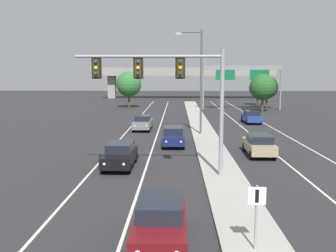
# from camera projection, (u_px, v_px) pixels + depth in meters

# --- Properties ---
(median_island) EXTENTS (2.40, 110.00, 0.15)m
(median_island) POSITION_uv_depth(u_px,v_px,m) (215.00, 157.00, 26.87)
(median_island) COLOR #9E9B93
(median_island) RESTS_ON ground
(lane_stripe_oncoming_center) EXTENTS (0.14, 100.00, 0.01)m
(lane_stripe_oncoming_center) POSITION_uv_depth(u_px,v_px,m) (155.00, 141.00, 33.93)
(lane_stripe_oncoming_center) COLOR silver
(lane_stripe_oncoming_center) RESTS_ON ground
(lane_stripe_receding_center) EXTENTS (0.14, 100.00, 0.01)m
(lane_stripe_receding_center) POSITION_uv_depth(u_px,v_px,m) (259.00, 141.00, 33.70)
(lane_stripe_receding_center) COLOR silver
(lane_stripe_receding_center) RESTS_ON ground
(edge_stripe_left) EXTENTS (0.14, 100.00, 0.01)m
(edge_stripe_left) POSITION_uv_depth(u_px,v_px,m) (119.00, 140.00, 34.01)
(edge_stripe_left) COLOR silver
(edge_stripe_left) RESTS_ON ground
(edge_stripe_right) EXTENTS (0.14, 100.00, 0.01)m
(edge_stripe_right) POSITION_uv_depth(u_px,v_px,m) (296.00, 141.00, 33.62)
(edge_stripe_right) COLOR silver
(edge_stripe_right) RESTS_ON ground
(overhead_signal_mast) EXTENTS (8.37, 0.44, 7.20)m
(overhead_signal_mast) POSITION_uv_depth(u_px,v_px,m) (170.00, 82.00, 21.04)
(overhead_signal_mast) COLOR gray
(overhead_signal_mast) RESTS_ON median_island
(median_sign_post) EXTENTS (0.60, 0.10, 2.20)m
(median_sign_post) POSITION_uv_depth(u_px,v_px,m) (256.00, 208.00, 12.31)
(median_sign_post) COLOR gray
(median_sign_post) RESTS_ON median_island
(street_lamp_median) EXTENTS (2.58, 0.28, 10.00)m
(street_lamp_median) POSITION_uv_depth(u_px,v_px,m) (199.00, 76.00, 36.18)
(street_lamp_median) COLOR #4C4C51
(street_lamp_median) RESTS_ON median_island
(car_oncoming_darkred) EXTENTS (1.83, 4.47, 1.58)m
(car_oncoming_darkred) POSITION_uv_depth(u_px,v_px,m) (161.00, 221.00, 13.22)
(car_oncoming_darkred) COLOR #5B0F14
(car_oncoming_darkred) RESTS_ON ground
(car_oncoming_black) EXTENTS (1.86, 4.49, 1.58)m
(car_oncoming_black) POSITION_uv_depth(u_px,v_px,m) (120.00, 155.00, 24.15)
(car_oncoming_black) COLOR black
(car_oncoming_black) RESTS_ON ground
(car_oncoming_navy) EXTENTS (1.89, 4.50, 1.58)m
(car_oncoming_navy) POSITION_uv_depth(u_px,v_px,m) (173.00, 136.00, 31.47)
(car_oncoming_navy) COLOR #141E4C
(car_oncoming_navy) RESTS_ON ground
(car_oncoming_grey) EXTENTS (1.88, 4.49, 1.58)m
(car_oncoming_grey) POSITION_uv_depth(u_px,v_px,m) (143.00, 123.00, 40.29)
(car_oncoming_grey) COLOR slate
(car_oncoming_grey) RESTS_ON ground
(car_receding_tan) EXTENTS (1.87, 4.49, 1.58)m
(car_receding_tan) POSITION_uv_depth(u_px,v_px,m) (259.00, 144.00, 27.68)
(car_receding_tan) COLOR tan
(car_receding_tan) RESTS_ON ground
(car_receding_blue) EXTENTS (1.90, 4.50, 1.58)m
(car_receding_blue) POSITION_uv_depth(u_px,v_px,m) (251.00, 117.00, 46.03)
(car_receding_blue) COLOR navy
(car_receding_blue) RESTS_ON ground
(highway_sign_gantry) EXTENTS (13.28, 0.42, 7.50)m
(highway_sign_gantry) POSITION_uv_depth(u_px,v_px,m) (242.00, 73.00, 62.74)
(highway_sign_gantry) COLOR gray
(highway_sign_gantry) RESTS_ON ground
(overpass_bridge) EXTENTS (42.40, 6.40, 7.65)m
(overpass_bridge) POSITION_uv_depth(u_px,v_px,m) (188.00, 75.00, 93.53)
(overpass_bridge) COLOR gray
(overpass_bridge) RESTS_ON ground
(tree_far_right_a) EXTENTS (3.91, 3.91, 5.66)m
(tree_far_right_a) POSITION_uv_depth(u_px,v_px,m) (267.00, 87.00, 65.63)
(tree_far_right_a) COLOR #4C3823
(tree_far_right_a) RESTS_ON ground
(tree_far_right_c) EXTENTS (4.21, 4.21, 6.09)m
(tree_far_right_c) POSITION_uv_depth(u_px,v_px,m) (263.00, 87.00, 59.65)
(tree_far_right_c) COLOR #4C3823
(tree_far_right_c) RESTS_ON ground
(tree_far_right_b) EXTENTS (3.44, 3.44, 4.98)m
(tree_far_right_b) POSITION_uv_depth(u_px,v_px,m) (258.00, 89.00, 72.73)
(tree_far_right_b) COLOR #4C3823
(tree_far_right_b) RESTS_ON ground
(tree_far_left_b) EXTENTS (4.50, 4.50, 6.51)m
(tree_far_left_b) POSITION_uv_depth(u_px,v_px,m) (129.00, 84.00, 66.70)
(tree_far_left_b) COLOR #4C3823
(tree_far_left_b) RESTS_ON ground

